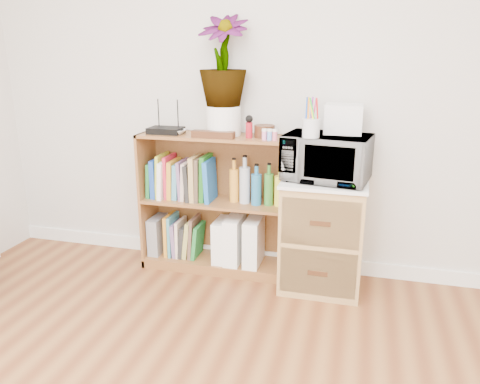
% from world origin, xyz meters
% --- Properties ---
extents(skirting_board, '(4.00, 0.02, 0.10)m').
position_xyz_m(skirting_board, '(0.00, 2.24, 0.05)').
color(skirting_board, white).
rests_on(skirting_board, ground).
extents(bookshelf, '(1.00, 0.30, 0.95)m').
position_xyz_m(bookshelf, '(-0.35, 2.10, 0.47)').
color(bookshelf, brown).
rests_on(bookshelf, ground).
extents(wicker_unit, '(0.50, 0.45, 0.70)m').
position_xyz_m(wicker_unit, '(0.40, 2.02, 0.35)').
color(wicker_unit, '#9E7542').
rests_on(wicker_unit, ground).
extents(microwave, '(0.55, 0.42, 0.28)m').
position_xyz_m(microwave, '(0.40, 2.02, 0.86)').
color(microwave, white).
rests_on(microwave, wicker_unit).
extents(pen_cup, '(0.10, 0.10, 0.11)m').
position_xyz_m(pen_cup, '(0.31, 1.90, 1.05)').
color(pen_cup, silver).
rests_on(pen_cup, microwave).
extents(small_appliance, '(0.22, 0.18, 0.18)m').
position_xyz_m(small_appliance, '(0.48, 2.09, 1.09)').
color(small_appliance, white).
rests_on(small_appliance, microwave).
extents(router, '(0.22, 0.15, 0.04)m').
position_xyz_m(router, '(-0.67, 2.08, 0.97)').
color(router, black).
rests_on(router, bookshelf).
extents(white_bowl, '(0.13, 0.13, 0.03)m').
position_xyz_m(white_bowl, '(-0.59, 2.07, 0.97)').
color(white_bowl, silver).
rests_on(white_bowl, bookshelf).
extents(plant_pot, '(0.22, 0.22, 0.19)m').
position_xyz_m(plant_pot, '(-0.28, 2.12, 1.04)').
color(plant_pot, white).
rests_on(plant_pot, bookshelf).
extents(potted_plant, '(0.31, 0.31, 0.56)m').
position_xyz_m(potted_plant, '(-0.28, 2.12, 1.42)').
color(potted_plant, '#39692A').
rests_on(potted_plant, plant_pot).
extents(trinket_box, '(0.27, 0.07, 0.04)m').
position_xyz_m(trinket_box, '(-0.32, 2.00, 0.97)').
color(trinket_box, '#351C0E').
rests_on(trinket_box, bookshelf).
extents(kokeshi_doll, '(0.04, 0.04, 0.10)m').
position_xyz_m(kokeshi_doll, '(-0.10, 2.06, 1.00)').
color(kokeshi_doll, maroon).
rests_on(kokeshi_doll, bookshelf).
extents(wooden_bowl, '(0.13, 0.13, 0.08)m').
position_xyz_m(wooden_bowl, '(-0.01, 2.11, 0.99)').
color(wooden_bowl, '#3B2010').
rests_on(wooden_bowl, bookshelf).
extents(paint_jars, '(0.10, 0.04, 0.05)m').
position_xyz_m(paint_jars, '(0.05, 2.01, 0.98)').
color(paint_jars, pink).
rests_on(paint_jars, bookshelf).
extents(file_box, '(0.08, 0.21, 0.27)m').
position_xyz_m(file_box, '(-0.78, 2.10, 0.20)').
color(file_box, gray).
rests_on(file_box, bookshelf).
extents(magazine_holder_left, '(0.09, 0.24, 0.30)m').
position_xyz_m(magazine_holder_left, '(-0.29, 2.09, 0.22)').
color(magazine_holder_left, white).
rests_on(magazine_holder_left, bookshelf).
extents(magazine_holder_mid, '(0.10, 0.26, 0.33)m').
position_xyz_m(magazine_holder_mid, '(-0.20, 2.09, 0.23)').
color(magazine_holder_mid, white).
rests_on(magazine_holder_mid, bookshelf).
extents(magazine_holder_right, '(0.10, 0.26, 0.32)m').
position_xyz_m(magazine_holder_right, '(-0.07, 2.09, 0.23)').
color(magazine_holder_right, white).
rests_on(magazine_holder_right, bookshelf).
extents(cookbooks, '(0.47, 0.20, 0.31)m').
position_xyz_m(cookbooks, '(-0.58, 2.10, 0.64)').
color(cookbooks, '#1C6C30').
rests_on(cookbooks, bookshelf).
extents(liquor_bottles, '(0.38, 0.07, 0.31)m').
position_xyz_m(liquor_bottles, '(-0.06, 2.10, 0.64)').
color(liquor_bottles, orange).
rests_on(liquor_bottles, bookshelf).
extents(lower_books, '(0.26, 0.19, 0.30)m').
position_xyz_m(lower_books, '(-0.58, 2.10, 0.20)').
color(lower_books, orange).
rests_on(lower_books, bookshelf).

